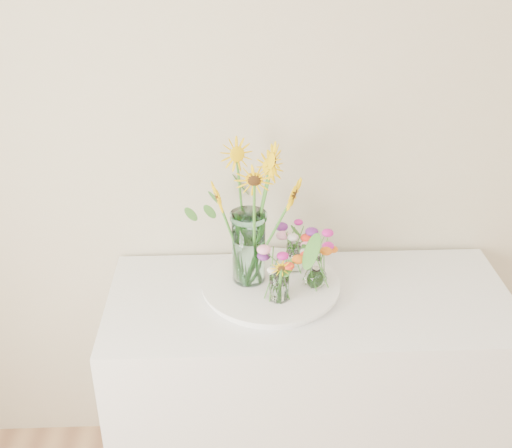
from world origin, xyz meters
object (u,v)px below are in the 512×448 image
object	(u,v)px
counter	(306,395)
small_vase_c	(295,258)
small_vase_a	(279,286)
tray	(271,287)
small_vase_b	(316,272)
mason_jar	(249,247)

from	to	relation	value
counter	small_vase_c	world-z (taller)	small_vase_c
small_vase_a	small_vase_c	xyz separation A→B (m)	(0.07, 0.18, -0.01)
tray	small_vase_b	xyz separation A→B (m)	(0.15, -0.02, 0.07)
small_vase_c	tray	bearing A→B (deg)	-136.00
mason_jar	small_vase_a	distance (m)	0.18
small_vase_a	small_vase_b	bearing A→B (deg)	30.67
mason_jar	tray	bearing A→B (deg)	-20.03
counter	small_vase_c	distance (m)	0.55
counter	tray	size ratio (longest dim) A/B	3.05
small_vase_b	small_vase_c	bearing A→B (deg)	121.26
small_vase_b	small_vase_c	size ratio (longest dim) A/B	1.11
counter	small_vase_c	xyz separation A→B (m)	(-0.04, 0.14, 0.53)
small_vase_a	small_vase_b	size ratio (longest dim) A/B	1.00
small_vase_a	small_vase_c	distance (m)	0.20
small_vase_a	mason_jar	bearing A→B (deg)	127.84
small_vase_a	tray	bearing A→B (deg)	102.27
mason_jar	small_vase_b	distance (m)	0.25
counter	mason_jar	distance (m)	0.65
small_vase_b	tray	bearing A→B (deg)	173.33
tray	mason_jar	size ratio (longest dim) A/B	1.73
tray	mason_jar	world-z (taller)	mason_jar
tray	small_vase_a	distance (m)	0.12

